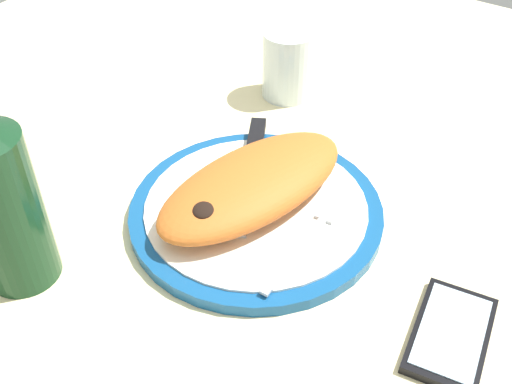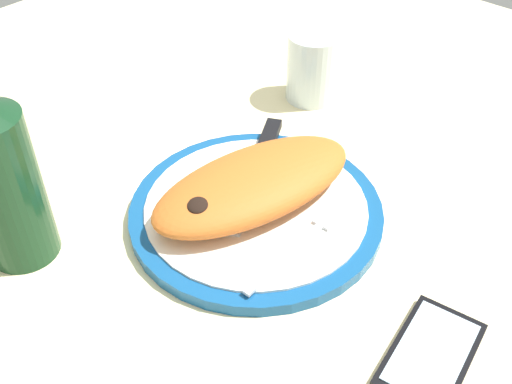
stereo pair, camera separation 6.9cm
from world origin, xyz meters
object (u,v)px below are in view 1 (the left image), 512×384
Objects in this scene: calzone at (253,184)px; knife at (253,155)px; plate at (256,211)px; fork at (311,234)px; smartphone at (451,334)px; water_glass at (288,68)px; wine_bottle at (0,200)px.

calzone reaches higher than knife.
plate is 7.97cm from fork.
smartphone is (-3.41, -25.18, -0.31)cm from plate.
calzone is 9.10cm from fork.
smartphone is at bearing -127.63° from water_glass.
wine_bottle reaches higher than smartphone.
smartphone is (-2.74, -17.32, -1.45)cm from fork.
plate is 2.93× the size of water_glass.
calzone is at bearing 81.21° from smartphone.
knife is (7.06, 5.36, 1.43)cm from plate.
calzone is at bearing 81.60° from fork.
plate is at bearing -142.77° from knife.
plate is 3.44cm from calzone.
knife reaches higher than plate.
water_glass is at bearing 52.37° from smartphone.
wine_bottle reaches higher than calzone.
fork is 0.63× the size of wine_bottle.
knife is at bearing 37.23° from plate.
wine_bottle reaches higher than water_glass.
plate is 1.12× the size of wine_bottle.
knife reaches higher than fork.
water_glass reaches higher than fork.
calzone is at bearing 54.96° from plate.
wine_bottle reaches higher than plate.
plate is 27.93cm from water_glass.
water_glass reaches higher than plate.
plate is 27.77cm from wine_bottle.
plate is at bearing 82.29° from smartphone.
plate is at bearing -125.04° from calzone.
wine_bottle is at bearing 131.71° from fork.
smartphone is (-4.03, -26.07, -3.57)cm from calzone.
plate is 1.77× the size of fork.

